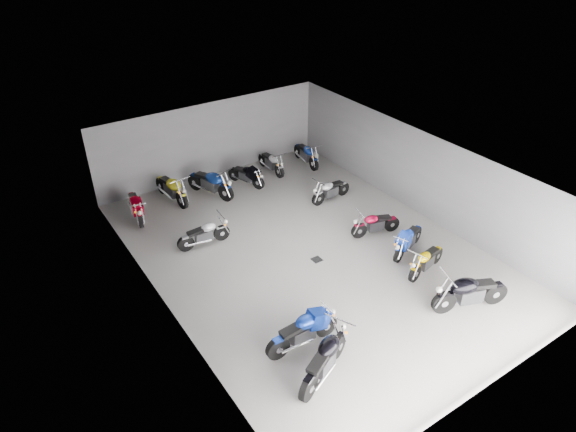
# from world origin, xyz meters

# --- Properties ---
(ground) EXTENTS (14.00, 14.00, 0.00)m
(ground) POSITION_xyz_m (0.00, 0.00, 0.00)
(ground) COLOR gray
(ground) RESTS_ON ground
(wall_back) EXTENTS (10.00, 0.10, 3.20)m
(wall_back) POSITION_xyz_m (0.00, 7.00, 1.60)
(wall_back) COLOR slate
(wall_back) RESTS_ON ground
(wall_left) EXTENTS (0.10, 14.00, 3.20)m
(wall_left) POSITION_xyz_m (-5.00, 0.00, 1.60)
(wall_left) COLOR slate
(wall_left) RESTS_ON ground
(wall_right) EXTENTS (0.10, 14.00, 3.20)m
(wall_right) POSITION_xyz_m (5.00, 0.00, 1.60)
(wall_right) COLOR slate
(wall_right) RESTS_ON ground
(ceiling) EXTENTS (10.00, 14.00, 0.04)m
(ceiling) POSITION_xyz_m (0.00, 0.00, 3.22)
(ceiling) COLOR black
(ceiling) RESTS_ON wall_back
(drain_grate) EXTENTS (0.32, 0.32, 0.01)m
(drain_grate) POSITION_xyz_m (0.00, -0.50, 0.01)
(drain_grate) COLOR black
(drain_grate) RESTS_ON ground
(motorcycle_left_a) EXTENTS (2.11, 1.08, 0.99)m
(motorcycle_left_a) POSITION_xyz_m (-2.73, -4.47, 0.54)
(motorcycle_left_a) COLOR black
(motorcycle_left_a) RESTS_ON ground
(motorcycle_left_b) EXTENTS (2.19, 0.44, 0.96)m
(motorcycle_left_b) POSITION_xyz_m (-2.59, -3.37, 0.53)
(motorcycle_left_b) COLOR black
(motorcycle_left_b) RESTS_ON ground
(motorcycle_left_f) EXTENTS (1.89, 0.40, 0.83)m
(motorcycle_left_f) POSITION_xyz_m (-2.68, 2.34, 0.45)
(motorcycle_left_f) COLOR black
(motorcycle_left_f) RESTS_ON ground
(motorcycle_right_a) EXTENTS (2.30, 0.95, 1.05)m
(motorcycle_right_a) POSITION_xyz_m (2.24, -4.81, 0.57)
(motorcycle_right_a) COLOR black
(motorcycle_right_a) RESTS_ON ground
(motorcycle_right_b) EXTENTS (1.87, 0.56, 0.83)m
(motorcycle_right_b) POSITION_xyz_m (2.47, -2.94, 0.45)
(motorcycle_right_b) COLOR black
(motorcycle_right_b) RESTS_ON ground
(motorcycle_right_c) EXTENTS (1.90, 0.82, 0.87)m
(motorcycle_right_c) POSITION_xyz_m (2.79, -1.82, 0.48)
(motorcycle_right_c) COLOR black
(motorcycle_right_c) RESTS_ON ground
(motorcycle_right_d) EXTENTS (1.84, 0.58, 0.82)m
(motorcycle_right_d) POSITION_xyz_m (2.61, -0.42, 0.45)
(motorcycle_right_d) COLOR black
(motorcycle_right_d) RESTS_ON ground
(motorcycle_right_f) EXTENTS (1.88, 0.40, 0.83)m
(motorcycle_right_f) POSITION_xyz_m (2.80, 2.39, 0.45)
(motorcycle_right_f) COLOR black
(motorcycle_right_f) RESTS_ON ground
(motorcycle_back_a) EXTENTS (0.52, 2.08, 0.92)m
(motorcycle_back_a) POSITION_xyz_m (-4.00, 5.36, 0.50)
(motorcycle_back_a) COLOR black
(motorcycle_back_a) RESTS_ON ground
(motorcycle_back_b) EXTENTS (0.52, 2.27, 1.00)m
(motorcycle_back_b) POSITION_xyz_m (-2.39, 5.82, 0.54)
(motorcycle_back_b) COLOR black
(motorcycle_back_b) RESTS_ON ground
(motorcycle_back_c) EXTENTS (1.00, 2.23, 1.03)m
(motorcycle_back_c) POSITION_xyz_m (-0.93, 5.36, 0.56)
(motorcycle_back_c) COLOR black
(motorcycle_back_c) RESTS_ON ground
(motorcycle_back_d) EXTENTS (0.77, 1.80, 0.82)m
(motorcycle_back_d) POSITION_xyz_m (0.70, 5.35, 0.45)
(motorcycle_back_d) COLOR black
(motorcycle_back_d) RESTS_ON ground
(motorcycle_back_e) EXTENTS (0.37, 1.93, 0.85)m
(motorcycle_back_e) POSITION_xyz_m (2.19, 5.77, 0.46)
(motorcycle_back_e) COLOR black
(motorcycle_back_e) RESTS_ON ground
(motorcycle_back_f) EXTENTS (0.48, 2.07, 0.91)m
(motorcycle_back_f) POSITION_xyz_m (3.90, 5.55, 0.50)
(motorcycle_back_f) COLOR black
(motorcycle_back_f) RESTS_ON ground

